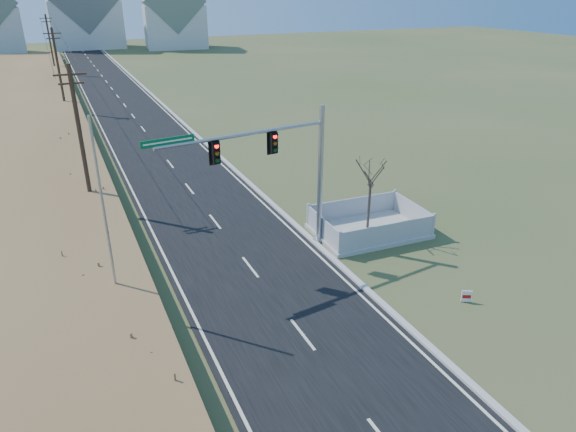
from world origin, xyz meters
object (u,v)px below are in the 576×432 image
(traffic_signal_mast, at_px, (290,168))
(fence_enclosure, at_px, (369,228))
(open_sign, at_px, (467,296))
(bare_tree, at_px, (371,171))
(flagpole, at_px, (108,239))

(traffic_signal_mast, bearing_deg, fence_enclosure, -7.02)
(fence_enclosure, xyz_separation_m, open_sign, (0.11, -7.86, 0.02))
(traffic_signal_mast, height_order, fence_enclosure, traffic_signal_mast)
(fence_enclosure, distance_m, bare_tree, 3.70)
(traffic_signal_mast, relative_size, bare_tree, 1.94)
(open_sign, relative_size, bare_tree, 0.12)
(open_sign, height_order, flagpole, flagpole)
(fence_enclosure, relative_size, flagpole, 0.74)
(open_sign, bearing_deg, flagpole, -174.11)
(traffic_signal_mast, distance_m, open_sign, 10.31)
(open_sign, relative_size, flagpole, 0.07)
(flagpole, relative_size, bare_tree, 1.76)
(fence_enclosure, height_order, flagpole, flagpole)
(traffic_signal_mast, height_order, flagpole, flagpole)
(fence_enclosure, distance_m, open_sign, 7.86)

